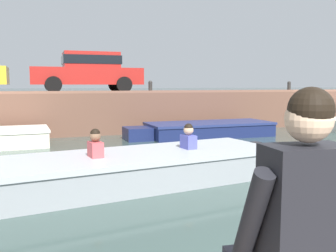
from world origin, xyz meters
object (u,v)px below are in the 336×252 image
object	(u,v)px
motorboat_passing	(125,169)
car_left_inner_red	(88,71)
mooring_bollard_east	(289,86)
person_seated_left	(298,222)
boat_moored_central_navy	(204,130)
mooring_bollard_mid	(150,86)

from	to	relation	value
motorboat_passing	car_left_inner_red	distance (m)	8.88
mooring_bollard_east	person_seated_left	distance (m)	15.12
boat_moored_central_navy	mooring_bollard_east	distance (m)	5.30
boat_moored_central_navy	car_left_inner_red	bearing A→B (deg)	134.20
boat_moored_central_navy	motorboat_passing	xyz separation A→B (m)	(-4.05, -5.16, 0.04)
motorboat_passing	mooring_bollard_east	world-z (taller)	mooring_bollard_east
boat_moored_central_navy	person_seated_left	size ratio (longest dim) A/B	5.33
mooring_bollard_mid	mooring_bollard_east	world-z (taller)	same
mooring_bollard_mid	person_seated_left	bearing A→B (deg)	-104.78
car_left_inner_red	mooring_bollard_east	distance (m)	8.39
car_left_inner_red	boat_moored_central_navy	bearing A→B (deg)	-45.80
mooring_bollard_east	person_seated_left	bearing A→B (deg)	-128.14
boat_moored_central_navy	car_left_inner_red	xyz separation A→B (m)	(-3.36, 3.46, 2.08)
car_left_inner_red	mooring_bollard_east	xyz separation A→B (m)	(8.17, -1.78, -0.61)
mooring_bollard_mid	person_seated_left	distance (m)	12.30
boat_moored_central_navy	mooring_bollard_mid	bearing A→B (deg)	129.64
mooring_bollard_mid	person_seated_left	size ratio (longest dim) A/B	0.46
mooring_bollard_mid	person_seated_left	world-z (taller)	mooring_bollard_mid
motorboat_passing	mooring_bollard_east	xyz separation A→B (m)	(8.86, 6.83, 1.44)
boat_moored_central_navy	mooring_bollard_east	xyz separation A→B (m)	(4.81, 1.67, 1.48)
car_left_inner_red	mooring_bollard_east	size ratio (longest dim) A/B	9.49
mooring_bollard_mid	mooring_bollard_east	size ratio (longest dim) A/B	1.00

